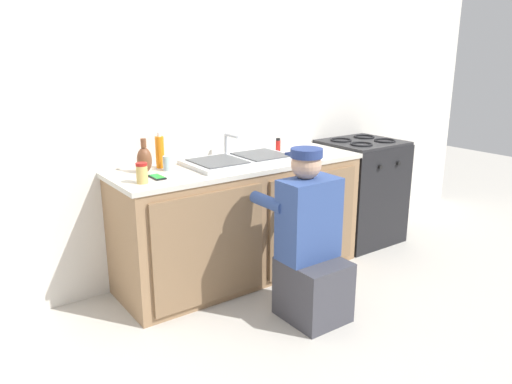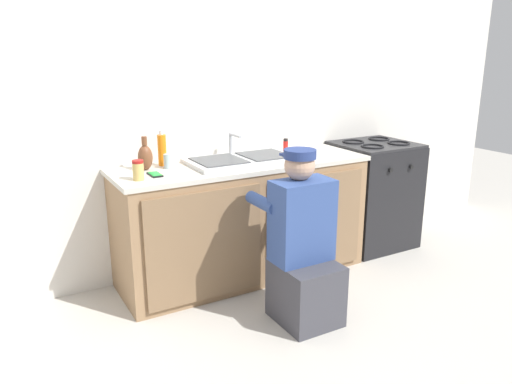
# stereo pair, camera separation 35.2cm
# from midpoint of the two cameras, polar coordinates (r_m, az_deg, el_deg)

# --- Properties ---
(ground_plane) EXTENTS (12.00, 12.00, 0.00)m
(ground_plane) POSITION_cam_midpoint_polar(r_m,az_deg,el_deg) (3.71, 3.55, -11.07)
(ground_plane) COLOR beige
(back_wall) EXTENTS (6.00, 0.10, 2.50)m
(back_wall) POSITION_cam_midpoint_polar(r_m,az_deg,el_deg) (3.88, -1.44, 9.58)
(back_wall) COLOR silver
(back_wall) RESTS_ON ground_plane
(counter_cabinet) EXTENTS (1.87, 0.62, 0.86)m
(counter_cabinet) POSITION_cam_midpoint_polar(r_m,az_deg,el_deg) (3.76, 1.25, -3.49)
(counter_cabinet) COLOR #997551
(counter_cabinet) RESTS_ON ground_plane
(countertop) EXTENTS (1.91, 0.62, 0.03)m
(countertop) POSITION_cam_midpoint_polar(r_m,az_deg,el_deg) (3.65, 1.21, 3.16)
(countertop) COLOR beige
(countertop) RESTS_ON counter_cabinet
(sink_double_basin) EXTENTS (0.80, 0.44, 0.19)m
(sink_double_basin) POSITION_cam_midpoint_polar(r_m,az_deg,el_deg) (3.64, 1.20, 3.72)
(sink_double_basin) COLOR silver
(sink_double_basin) RESTS_ON countertop
(stove_range) EXTENTS (0.65, 0.62, 0.93)m
(stove_range) POSITION_cam_midpoint_polar(r_m,az_deg,el_deg) (4.53, 15.34, -0.27)
(stove_range) COLOR black
(stove_range) RESTS_ON ground_plane
(plumber_person) EXTENTS (0.42, 0.61, 1.10)m
(plumber_person) POSITION_cam_midpoint_polar(r_m,az_deg,el_deg) (3.18, 8.58, -6.82)
(plumber_person) COLOR #3F3F47
(plumber_person) RESTS_ON ground_plane
(cell_phone) EXTENTS (0.07, 0.14, 0.01)m
(cell_phone) POSITION_cam_midpoint_polar(r_m,az_deg,el_deg) (3.29, -8.50, 1.95)
(cell_phone) COLOR black
(cell_phone) RESTS_ON countertop
(vase_decorative) EXTENTS (0.10, 0.10, 0.23)m
(vase_decorative) POSITION_cam_midpoint_polar(r_m,az_deg,el_deg) (3.43, -9.71, 3.94)
(vase_decorative) COLOR brown
(vase_decorative) RESTS_ON countertop
(spice_bottle_red) EXTENTS (0.04, 0.04, 0.10)m
(spice_bottle_red) POSITION_cam_midpoint_polar(r_m,az_deg,el_deg) (4.03, 5.92, 5.32)
(spice_bottle_red) COLOR red
(spice_bottle_red) RESTS_ON countertop
(water_glass) EXTENTS (0.06, 0.06, 0.10)m
(water_glass) POSITION_cam_midpoint_polar(r_m,az_deg,el_deg) (3.46, -7.18, 3.48)
(water_glass) COLOR #ADC6CC
(water_glass) RESTS_ON countertop
(condiment_jar) EXTENTS (0.07, 0.07, 0.13)m
(condiment_jar) POSITION_cam_midpoint_polar(r_m,az_deg,el_deg) (3.17, -10.25, 2.44)
(condiment_jar) COLOR #DBB760
(condiment_jar) RESTS_ON countertop
(soap_bottle_orange) EXTENTS (0.06, 0.06, 0.25)m
(soap_bottle_orange) POSITION_cam_midpoint_polar(r_m,az_deg,el_deg) (3.54, -7.90, 4.78)
(soap_bottle_orange) COLOR orange
(soap_bottle_orange) RESTS_ON countertop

